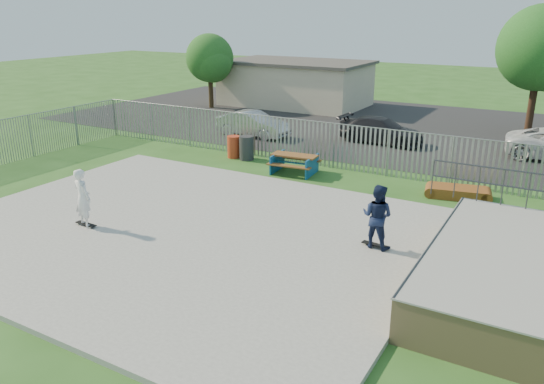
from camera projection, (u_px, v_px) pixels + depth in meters
The scene contains 18 objects.
ground at pixel (182, 232), 16.64m from camera, with size 120.00×120.00×0.00m, color #2A571E.
concrete_slab at pixel (182, 230), 16.62m from camera, with size 15.00×12.00×0.15m, color gray.
quarter_pipe at pixel (516, 273), 12.83m from camera, with size 5.50×7.05×2.19m.
fence at pixel (281, 170), 19.61m from camera, with size 26.04×16.02×2.00m.
picnic_table at pixel (294, 164), 22.60m from camera, with size 2.07×1.76×0.81m.
funbox at pixel (458, 192), 19.69m from camera, with size 2.13×1.36×0.40m.
trash_bin_red at pixel (234, 147), 24.98m from camera, with size 0.62×0.62×1.03m, color #B1351B.
trash_bin_grey at pixel (246, 148), 24.60m from camera, with size 0.67×0.67×1.12m, color #2A2A2D.
parking_lot at pixel (381, 125), 32.22m from camera, with size 40.00×18.00×0.02m, color black.
car_silver at pixel (253, 124), 29.18m from camera, with size 1.44×4.14×1.36m, color #B4B3B9.
car_dark at pixel (381, 130), 27.69m from camera, with size 1.84×4.53×1.31m, color black.
building at pixel (295, 83), 38.76m from camera, with size 10.40×6.40×3.20m.
tree_left at pixel (210, 58), 37.00m from camera, with size 3.34×3.34×5.16m.
tree_mid at pixel (541, 48), 28.18m from camera, with size 4.54×4.54×7.00m.
skateboard_a at pixel (375, 245), 15.25m from camera, with size 0.81×0.27×0.08m.
skateboard_b at pixel (86, 225), 16.73m from camera, with size 0.81×0.23×0.08m.
skater_navy at pixel (377, 216), 14.96m from camera, with size 0.91×0.71×1.87m, color #141E3F.
skater_white at pixel (83, 198), 16.44m from camera, with size 0.68×0.45×1.87m, color white.
Camera 1 is at (10.10, -11.89, 6.57)m, focal length 35.00 mm.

